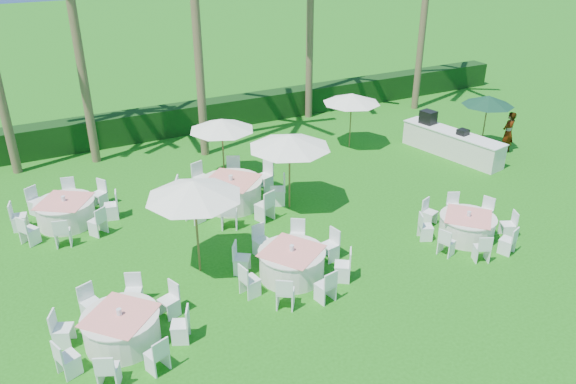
% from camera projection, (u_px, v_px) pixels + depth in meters
% --- Properties ---
extents(ground, '(120.00, 120.00, 0.00)m').
position_uv_depth(ground, '(332.00, 267.00, 15.02)').
color(ground, '#1A6210').
rests_on(ground, ground).
extents(hedge, '(34.00, 1.00, 1.20)m').
position_uv_depth(hedge, '(187.00, 118.00, 24.30)').
color(hedge, black).
rests_on(hedge, ground).
extents(banquet_table_a, '(2.87, 2.87, 0.90)m').
position_uv_depth(banquet_table_a, '(122.00, 328.00, 12.20)').
color(banquet_table_a, silver).
rests_on(banquet_table_a, ground).
extents(banquet_table_b, '(3.06, 3.06, 0.93)m').
position_uv_depth(banquet_table_b, '(292.00, 263.00, 14.48)').
color(banquet_table_b, silver).
rests_on(banquet_table_b, ground).
extents(banquet_table_c, '(2.75, 2.75, 0.86)m').
position_uv_depth(banquet_table_c, '(467.00, 226.00, 16.24)').
color(banquet_table_c, silver).
rests_on(banquet_table_c, ground).
extents(banquet_table_d, '(3.06, 3.06, 0.93)m').
position_uv_depth(banquet_table_d, '(66.00, 212.00, 16.99)').
color(banquet_table_d, silver).
rests_on(banquet_table_d, ground).
extents(banquet_table_e, '(3.42, 3.42, 1.04)m').
position_uv_depth(banquet_table_e, '(231.00, 192.00, 18.10)').
color(banquet_table_e, silver).
rests_on(banquet_table_e, ground).
extents(umbrella_a, '(2.46, 2.46, 2.62)m').
position_uv_depth(umbrella_a, '(194.00, 189.00, 13.83)').
color(umbrella_a, brown).
rests_on(umbrella_a, ground).
extents(umbrella_b, '(2.59, 2.59, 2.49)m').
position_uv_depth(umbrella_b, '(290.00, 141.00, 17.14)').
color(umbrella_b, brown).
rests_on(umbrella_b, ground).
extents(umbrella_c, '(2.27, 2.27, 2.27)m').
position_uv_depth(umbrella_c, '(222.00, 125.00, 19.11)').
color(umbrella_c, brown).
rests_on(umbrella_c, ground).
extents(umbrella_d, '(2.30, 2.30, 2.22)m').
position_uv_depth(umbrella_d, '(352.00, 98.00, 22.03)').
color(umbrella_d, brown).
rests_on(umbrella_d, ground).
extents(umbrella_green, '(2.01, 2.01, 2.22)m').
position_uv_depth(umbrella_green, '(488.00, 101.00, 21.79)').
color(umbrella_green, brown).
rests_on(umbrella_green, ground).
extents(buffet_table, '(1.70, 4.33, 1.51)m').
position_uv_depth(buffet_table, '(451.00, 142.00, 21.87)').
color(buffet_table, silver).
rests_on(buffet_table, ground).
extents(staff_person, '(0.66, 0.49, 1.67)m').
position_uv_depth(staff_person, '(508.00, 132.00, 21.99)').
color(staff_person, gray).
rests_on(staff_person, ground).
extents(palm_b, '(4.12, 4.40, 8.47)m').
position_uv_depth(palm_b, '(77.00, 37.00, 19.49)').
color(palm_b, brown).
rests_on(palm_b, ground).
extents(palm_c, '(4.41, 4.07, 10.55)m').
position_uv_depth(palm_c, '(195.00, 2.00, 19.67)').
color(palm_c, brown).
rests_on(palm_c, ground).
extents(palm_d, '(4.20, 4.39, 7.79)m').
position_uv_depth(palm_d, '(310.00, 22.00, 24.45)').
color(palm_d, brown).
rests_on(palm_d, ground).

